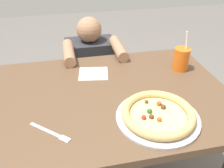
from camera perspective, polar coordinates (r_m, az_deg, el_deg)
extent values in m
cube|color=brown|center=(1.19, -0.44, -3.03)|extent=(1.19, 0.85, 0.04)
cylinder|color=#443122|center=(1.71, -20.32, -8.52)|extent=(0.07, 0.07, 0.71)
cylinder|color=#443122|center=(1.82, 13.54, -4.28)|extent=(0.07, 0.07, 0.71)
cylinder|color=#B7B7BC|center=(1.05, 10.89, -7.91)|extent=(0.36, 0.36, 0.01)
cylinder|color=#E5CC7F|center=(1.04, 10.95, -7.45)|extent=(0.24, 0.24, 0.01)
torus|color=tan|center=(1.03, 11.03, -6.90)|extent=(0.31, 0.31, 0.04)
sphere|color=#BF4C19|center=(1.08, 11.26, -4.65)|extent=(0.02, 0.02, 0.02)
sphere|color=maroon|center=(1.00, 7.66, -7.98)|extent=(0.02, 0.02, 0.02)
sphere|color=brown|center=(1.07, 12.23, -5.41)|extent=(0.02, 0.02, 0.02)
sphere|color=#2D6623|center=(1.04, 9.02, -6.46)|extent=(0.02, 0.02, 0.02)
sphere|color=brown|center=(1.09, 8.30, -4.26)|extent=(0.02, 0.02, 0.02)
sphere|color=brown|center=(1.01, 9.47, -7.76)|extent=(0.02, 0.02, 0.02)
sphere|color=#BF4C19|center=(1.00, 11.32, -8.39)|extent=(0.02, 0.02, 0.02)
cylinder|color=orange|center=(1.41, 16.30, 5.76)|extent=(0.09, 0.09, 0.13)
cylinder|color=white|center=(1.38, 17.48, 9.68)|extent=(0.02, 0.02, 0.12)
cube|color=white|center=(1.34, -4.49, 2.51)|extent=(0.18, 0.17, 0.00)
cube|color=silver|center=(1.01, -15.74, -10.60)|extent=(0.13, 0.12, 0.00)
cube|color=silver|center=(0.96, -11.28, -12.83)|extent=(0.05, 0.05, 0.00)
cylinder|color=#333847|center=(2.02, -4.63, -3.76)|extent=(0.29, 0.29, 0.45)
cube|color=#2D2D33|center=(1.82, -5.16, 5.82)|extent=(0.36, 0.22, 0.31)
sphere|color=#A37556|center=(1.73, -5.56, 12.88)|extent=(0.18, 0.18, 0.18)
cylinder|color=#A37556|center=(1.53, -10.36, 7.41)|extent=(0.07, 0.28, 0.07)
cylinder|color=#A37556|center=(1.56, 1.56, 8.58)|extent=(0.07, 0.28, 0.07)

